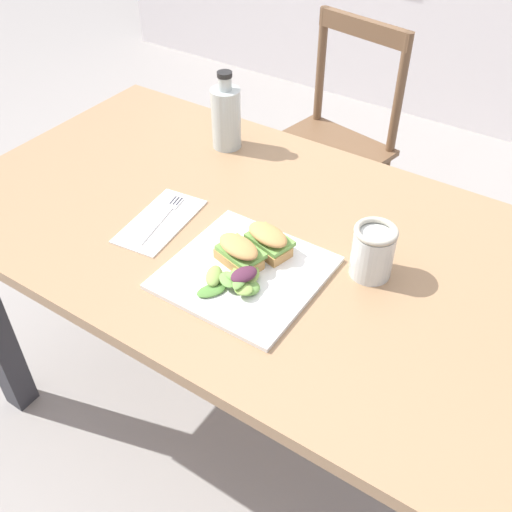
# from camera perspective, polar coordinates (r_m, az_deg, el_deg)

# --- Properties ---
(ground_plane) EXTENTS (9.08, 9.08, 0.00)m
(ground_plane) POSITION_cam_1_polar(r_m,az_deg,el_deg) (1.91, -0.47, -12.90)
(ground_plane) COLOR gray
(dining_table) EXTENTS (1.42, 0.81, 0.74)m
(dining_table) POSITION_cam_1_polar(r_m,az_deg,el_deg) (1.38, -0.48, -1.15)
(dining_table) COLOR #997551
(dining_table) RESTS_ON ground
(chair_wooden_far) EXTENTS (0.47, 0.47, 0.87)m
(chair_wooden_far) POSITION_cam_1_polar(r_m,az_deg,el_deg) (2.18, 7.04, 10.41)
(chair_wooden_far) COLOR brown
(chair_wooden_far) RESTS_ON ground
(plate_lunch) EXTENTS (0.29, 0.29, 0.01)m
(plate_lunch) POSITION_cam_1_polar(r_m,az_deg,el_deg) (1.18, -1.07, -1.61)
(plate_lunch) COLOR white
(plate_lunch) RESTS_ON dining_table
(sandwich_half_front) EXTENTS (0.11, 0.09, 0.06)m
(sandwich_half_front) POSITION_cam_1_polar(r_m,az_deg,el_deg) (1.17, -1.66, 0.37)
(sandwich_half_front) COLOR tan
(sandwich_half_front) RESTS_ON plate_lunch
(sandwich_half_back) EXTENTS (0.11, 0.09, 0.06)m
(sandwich_half_back) POSITION_cam_1_polar(r_m,az_deg,el_deg) (1.20, 1.17, 1.54)
(sandwich_half_back) COLOR tan
(sandwich_half_back) RESTS_ON plate_lunch
(salad_mixed_greens) EXTENTS (0.13, 0.14, 0.04)m
(salad_mixed_greens) POSITION_cam_1_polar(r_m,az_deg,el_deg) (1.14, -1.83, -2.14)
(salad_mixed_greens) COLOR #6B9E47
(salad_mixed_greens) RESTS_ON plate_lunch
(napkin_folded) EXTENTS (0.14, 0.23, 0.00)m
(napkin_folded) POSITION_cam_1_polar(r_m,az_deg,el_deg) (1.33, -9.27, 3.35)
(napkin_folded) COLOR silver
(napkin_folded) RESTS_ON dining_table
(fork_on_napkin) EXTENTS (0.06, 0.18, 0.00)m
(fork_on_napkin) POSITION_cam_1_polar(r_m,az_deg,el_deg) (1.34, -8.92, 3.89)
(fork_on_napkin) COLOR silver
(fork_on_napkin) RESTS_ON napkin_folded
(bottle_cold_brew) EXTENTS (0.08, 0.08, 0.20)m
(bottle_cold_brew) POSITION_cam_1_polar(r_m,az_deg,el_deg) (1.56, -2.90, 13.00)
(bottle_cold_brew) COLOR black
(bottle_cold_brew) RESTS_ON dining_table
(mason_jar_iced_tea) EXTENTS (0.09, 0.09, 0.11)m
(mason_jar_iced_tea) POSITION_cam_1_polar(r_m,az_deg,el_deg) (1.17, 11.22, 0.23)
(mason_jar_iced_tea) COLOR #995623
(mason_jar_iced_tea) RESTS_ON dining_table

